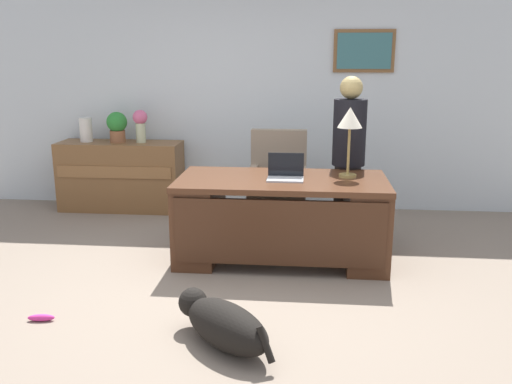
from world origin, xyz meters
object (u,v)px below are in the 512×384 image
object	(u,v)px
armchair	(278,186)
vase_with_flowers	(140,123)
person_standing	(348,159)
vase_empty	(86,130)
potted_plant	(117,126)
dog_lying	(223,323)
credenza	(121,176)
dog_toy_plush	(41,318)
desk	(281,216)
laptop	(286,173)
desk_lamp	(350,122)

from	to	relation	value
armchair	vase_with_flowers	world-z (taller)	vase_with_flowers
person_standing	vase_empty	distance (m)	3.18
person_standing	vase_with_flowers	distance (m)	2.55
potted_plant	dog_lying	bearing A→B (deg)	-60.62
armchair	credenza	bearing A→B (deg)	163.14
potted_plant	dog_toy_plush	xyz separation A→B (m)	(0.39, -2.87, -1.00)
desk	dog_lying	world-z (taller)	desk
desk	laptop	bearing A→B (deg)	19.33
dog_toy_plush	potted_plant	bearing A→B (deg)	97.71
vase_with_flowers	potted_plant	distance (m)	0.29
credenza	dog_toy_plush	bearing A→B (deg)	-82.54
desk_lamp	vase_with_flowers	xyz separation A→B (m)	(-2.33, 1.37, -0.21)
person_standing	potted_plant	world-z (taller)	person_standing
desk	potted_plant	distance (m)	2.61
laptop	potted_plant	xyz separation A→B (m)	(-2.06, 1.51, 0.20)
laptop	dog_toy_plush	distance (m)	2.30
armchair	laptop	xyz separation A→B (m)	(0.12, -0.92, 0.34)
desk_lamp	credenza	bearing A→B (deg)	152.27
desk	desk_lamp	distance (m)	1.04
dog_lying	desk_lamp	size ratio (longest dim) A/B	1.18
desk	credenza	world-z (taller)	credenza
vase_empty	potted_plant	world-z (taller)	potted_plant
vase_with_flowers	vase_empty	world-z (taller)	vase_with_flowers
person_standing	laptop	size ratio (longest dim) A/B	5.14
vase_with_flowers	laptop	bearing A→B (deg)	-40.36
desk	potted_plant	xyz separation A→B (m)	(-2.03, 1.52, 0.60)
laptop	vase_with_flowers	distance (m)	2.34
person_standing	vase_with_flowers	bearing A→B (deg)	158.48
desk	vase_with_flowers	world-z (taller)	vase_with_flowers
credenza	laptop	world-z (taller)	laptop
laptop	vase_with_flowers	size ratio (longest dim) A/B	0.83
desk_lamp	potted_plant	distance (m)	2.96
credenza	armchair	bearing A→B (deg)	-16.86
vase_with_flowers	vase_empty	bearing A→B (deg)	180.00
desk	person_standing	world-z (taller)	person_standing
credenza	desk_lamp	distance (m)	3.06
credenza	dog_lying	bearing A→B (deg)	-60.80
desk	dog_toy_plush	xyz separation A→B (m)	(-1.64, -1.35, -0.39)
credenza	potted_plant	world-z (taller)	potted_plant
dog_lying	potted_plant	xyz separation A→B (m)	(-1.73, 3.07, 0.87)
armchair	vase_with_flowers	size ratio (longest dim) A/B	2.74
armchair	vase_empty	size ratio (longest dim) A/B	3.69
credenza	dog_toy_plush	size ratio (longest dim) A/B	7.64
armchair	dog_toy_plush	xyz separation A→B (m)	(-1.55, -2.28, -0.45)
vase_with_flowers	dog_toy_plush	xyz separation A→B (m)	(0.10, -2.87, -1.03)
vase_with_flowers	dog_lying	bearing A→B (deg)	-64.82
armchair	dog_toy_plush	world-z (taller)	armchair
credenza	potted_plant	distance (m)	0.61
person_standing	potted_plant	bearing A→B (deg)	160.61
laptop	vase_with_flowers	bearing A→B (deg)	139.64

